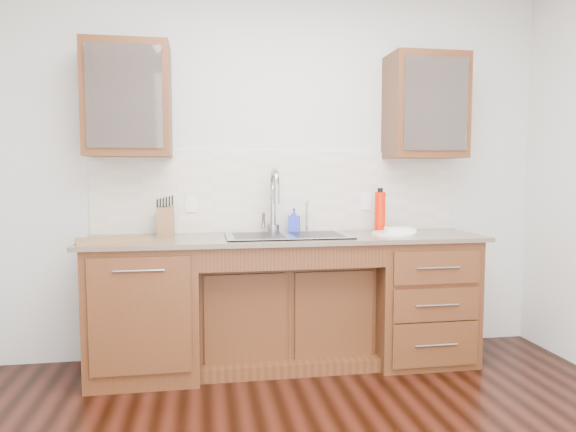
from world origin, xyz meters
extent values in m
cube|color=silver|center=(0.00, 1.80, 1.35)|extent=(4.00, 0.10, 2.70)
cube|color=#593014|center=(-0.95, 1.44, 0.44)|extent=(0.70, 0.62, 0.88)
cube|color=#593014|center=(0.00, 1.53, 0.35)|extent=(1.20, 0.44, 0.70)
cube|color=#593014|center=(0.95, 1.44, 0.44)|extent=(0.70, 0.62, 0.88)
cube|color=#84705B|center=(0.00, 1.43, 0.90)|extent=(2.70, 0.65, 0.03)
cube|color=beige|center=(0.00, 1.74, 1.21)|extent=(2.70, 0.02, 0.59)
cube|color=#9E9EA5|center=(0.00, 1.41, 0.83)|extent=(0.84, 0.46, 0.19)
cylinder|color=#999993|center=(-0.07, 1.64, 1.11)|extent=(0.04, 0.04, 0.40)
cylinder|color=#999993|center=(0.18, 1.65, 1.03)|extent=(0.02, 0.02, 0.24)
cube|color=#593014|center=(-1.05, 1.58, 1.83)|extent=(0.55, 0.34, 0.75)
cube|color=#593014|center=(1.05, 1.58, 1.83)|extent=(0.55, 0.34, 0.75)
cube|color=white|center=(-0.65, 1.73, 1.12)|extent=(0.08, 0.01, 0.12)
cube|color=white|center=(0.65, 1.73, 1.12)|extent=(0.08, 0.01, 0.12)
imported|color=blue|center=(0.08, 1.63, 1.00)|extent=(0.10, 0.10, 0.18)
cylinder|color=red|center=(0.71, 1.57, 1.06)|extent=(0.09, 0.09, 0.29)
cylinder|color=white|center=(0.74, 1.38, 0.92)|extent=(0.31, 0.31, 0.02)
cube|color=white|center=(0.80, 1.39, 0.94)|extent=(0.22, 0.17, 0.03)
cube|color=brown|center=(-0.82, 1.60, 1.01)|extent=(0.11, 0.18, 0.20)
cube|color=#906145|center=(-1.13, 1.31, 0.92)|extent=(0.50, 0.40, 0.02)
imported|color=white|center=(-1.10, 1.58, 1.77)|extent=(0.14, 0.14, 0.10)
imported|color=silver|center=(-0.91, 1.58, 1.77)|extent=(0.14, 0.14, 0.10)
imported|color=silver|center=(0.91, 1.58, 1.77)|extent=(0.14, 0.14, 0.09)
imported|color=silver|center=(1.16, 1.58, 1.77)|extent=(0.12, 0.12, 0.09)
camera|label=1|loc=(-0.57, -2.01, 1.34)|focal=32.00mm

